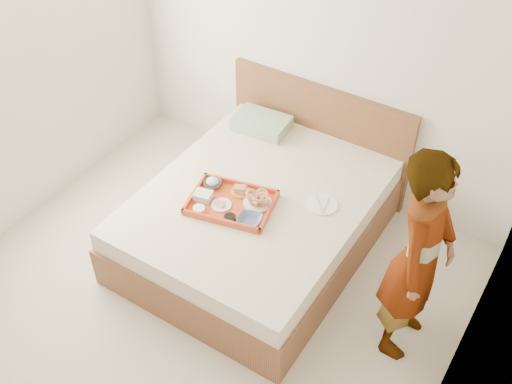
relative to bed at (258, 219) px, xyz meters
The scene contains 17 objects.
ground 1.04m from the bed, 93.86° to the right, with size 3.50×4.00×0.01m, color beige.
wall_back 1.44m from the bed, 93.86° to the left, with size 3.50×0.01×2.60m, color silver.
wall_right 2.21m from the bed, 30.73° to the right, with size 0.01×4.00×2.60m, color silver.
bed is the anchor object (origin of this frame).
headboard 0.99m from the bed, 90.00° to the left, with size 1.65×0.06×0.95m, color brown.
pillow 0.89m from the bed, 120.12° to the left, with size 0.45×0.31×0.11m, color #91A992.
tray 0.37m from the bed, 114.91° to the right, with size 0.60×0.44×0.05m, color red.
prawn_plate 0.31m from the bed, 57.01° to the right, with size 0.21×0.21×0.01m, color white.
navy_bowl_big 0.44m from the bed, 67.58° to the right, with size 0.17×0.17×0.04m, color #1A244C.
sauce_dish 0.46m from the bed, 91.91° to the right, with size 0.09×0.09×0.03m, color black.
meat_plate 0.41m from the bed, 118.84° to the right, with size 0.15×0.15×0.01m, color white.
bread_plate 0.31m from the bed, 147.30° to the right, with size 0.15×0.15×0.01m, color orange.
salad_bowl 0.46m from the bed, 159.93° to the right, with size 0.13×0.13×0.04m, color #1A244C.
plastic_tub 0.51m from the bed, 137.98° to the right, with size 0.13×0.10×0.05m, color silver.
cheese_round 0.55m from the bed, 122.32° to the right, with size 0.09×0.09×0.03m, color white.
dinner_plate 0.56m from the bed, 17.96° to the left, with size 0.23×0.23×0.01m, color white.
person 1.42m from the bed, ahead, with size 0.58×0.38×1.60m, color silver.
Camera 1 is at (1.89, -1.87, 3.60)m, focal length 43.16 mm.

